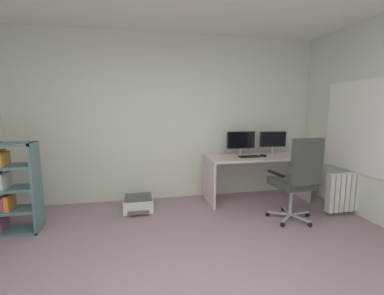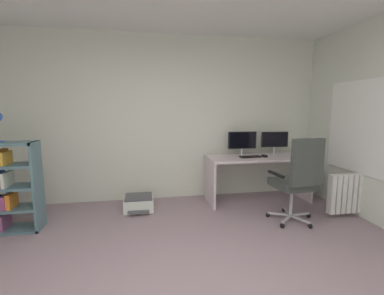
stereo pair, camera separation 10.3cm
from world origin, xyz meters
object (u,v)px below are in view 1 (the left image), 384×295
at_px(office_chair, 298,177).
at_px(printer, 138,203).
at_px(computer_mouse, 263,156).
at_px(desk, 257,167).
at_px(radiator, 350,192).
at_px(keyboard, 249,156).
at_px(monitor_main, 241,141).
at_px(monitor_secondary, 273,140).

xyz_separation_m(office_chair, printer, (-2.07, 0.88, -0.53)).
bearing_deg(computer_mouse, printer, 172.68).
xyz_separation_m(desk, radiator, (1.06, -0.86, -0.22)).
height_order(keyboard, computer_mouse, computer_mouse).
bearing_deg(keyboard, radiator, -37.82).
relative_size(computer_mouse, printer, 0.21).
distance_m(desk, keyboard, 0.26).
bearing_deg(monitor_main, monitor_secondary, 0.00).
bearing_deg(radiator, desk, 140.96).
distance_m(monitor_secondary, computer_mouse, 0.41).
xyz_separation_m(monitor_main, printer, (-1.71, -0.22, -0.88)).
xyz_separation_m(monitor_main, keyboard, (0.07, -0.20, -0.23)).
distance_m(monitor_main, computer_mouse, 0.43).
height_order(monitor_main, monitor_secondary, monitor_main).
xyz_separation_m(keyboard, office_chair, (0.29, -0.90, -0.12)).
distance_m(desk, computer_mouse, 0.23).
xyz_separation_m(desk, printer, (-1.93, -0.06, -0.46)).
xyz_separation_m(keyboard, computer_mouse, (0.24, -0.01, 0.01)).
height_order(computer_mouse, printer, computer_mouse).
height_order(monitor_main, office_chair, office_chair).
bearing_deg(monitor_secondary, office_chair, -101.45).
bearing_deg(monitor_main, radiator, -38.21).
height_order(monitor_main, keyboard, monitor_main).
bearing_deg(office_chair, monitor_main, 108.04).
distance_m(keyboard, radiator, 1.52).
xyz_separation_m(keyboard, radiator, (1.21, -0.81, -0.42)).
relative_size(keyboard, computer_mouse, 3.40).
distance_m(monitor_secondary, radiator, 1.39).
bearing_deg(printer, desk, 1.89).
height_order(keyboard, printer, keyboard).
relative_size(keyboard, office_chair, 0.29).
bearing_deg(printer, keyboard, 0.44).
distance_m(keyboard, computer_mouse, 0.24).
relative_size(keyboard, printer, 0.70).
height_order(desk, keyboard, keyboard).
height_order(office_chair, printer, office_chair).
distance_m(computer_mouse, radiator, 1.33).
bearing_deg(monitor_secondary, printer, -174.61).
relative_size(office_chair, radiator, 1.57).
height_order(desk, printer, desk).
bearing_deg(monitor_main, keyboard, -71.63).
bearing_deg(office_chair, printer, 156.86).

